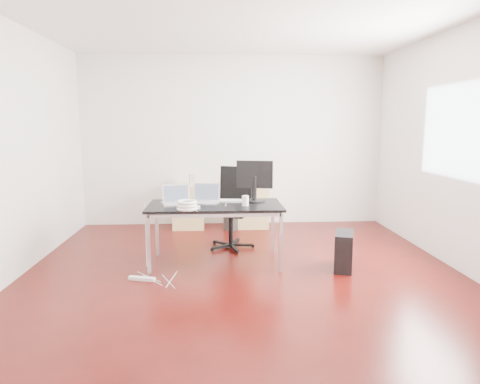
{
  "coord_description": "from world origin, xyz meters",
  "views": [
    {
      "loc": [
        -0.31,
        -4.68,
        1.69
      ],
      "look_at": [
        0.0,
        0.55,
        0.85
      ],
      "focal_mm": 32.0,
      "sensor_mm": 36.0,
      "label": 1
    }
  ],
  "objects": [
    {
      "name": "monitor",
      "position": [
        0.18,
        0.54,
        1.01
      ],
      "size": [
        0.45,
        0.26,
        0.51
      ],
      "rotation": [
        0.0,
        0.0,
        -0.24
      ],
      "color": "black",
      "rests_on": "desk"
    },
    {
      "name": "filing_cabinet_right",
      "position": [
        0.3,
        2.23,
        0.35
      ],
      "size": [
        0.5,
        0.5,
        0.7
      ],
      "primitive_type": "cube",
      "color": "tan",
      "rests_on": "ground"
    },
    {
      "name": "room_shell",
      "position": [
        0.04,
        0.0,
        1.4
      ],
      "size": [
        5.0,
        5.0,
        5.0
      ],
      "color": "#380806",
      "rests_on": "ground"
    },
    {
      "name": "pc_tower",
      "position": [
        1.19,
        0.07,
        0.22
      ],
      "size": [
        0.33,
        0.49,
        0.44
      ],
      "primitive_type": "cube",
      "rotation": [
        0.0,
        0.0,
        -0.32
      ],
      "color": "black",
      "rests_on": "ground"
    },
    {
      "name": "power_strip",
      "position": [
        -1.12,
        -0.17,
        0.02
      ],
      "size": [
        0.31,
        0.14,
        0.04
      ],
      "primitive_type": "cube",
      "rotation": [
        0.0,
        0.0,
        -0.27
      ],
      "color": "white",
      "rests_on": "ground"
    },
    {
      "name": "navy_garment",
      "position": [
        0.32,
        2.21,
        0.74
      ],
      "size": [
        0.34,
        0.29,
        0.09
      ],
      "primitive_type": "cube",
      "rotation": [
        0.0,
        0.0,
        -0.19
      ],
      "color": "black",
      "rests_on": "filing_cabinet_right"
    },
    {
      "name": "wastebasket",
      "position": [
        -0.06,
        2.04,
        0.14
      ],
      "size": [
        0.32,
        0.32,
        0.28
      ],
      "primitive_type": "cylinder",
      "rotation": [
        0.0,
        0.0,
        -0.43
      ],
      "color": "black",
      "rests_on": "ground"
    },
    {
      "name": "desk",
      "position": [
        -0.31,
        0.38,
        0.68
      ],
      "size": [
        1.6,
        0.8,
        0.73
      ],
      "color": "black",
      "rests_on": "ground"
    },
    {
      "name": "keyboard",
      "position": [
        -0.15,
        0.55,
        0.74
      ],
      "size": [
        0.45,
        0.2,
        0.02
      ],
      "primitive_type": "cube",
      "rotation": [
        0.0,
        0.0,
        -0.13
      ],
      "color": "white",
      "rests_on": "desk"
    },
    {
      "name": "cup_brown",
      "position": [
        0.06,
        0.38,
        0.78
      ],
      "size": [
        0.1,
        0.1,
        0.1
      ],
      "primitive_type": "cylinder",
      "rotation": [
        0.0,
        0.0,
        0.4
      ],
      "color": "#54341D",
      "rests_on": "desk"
    },
    {
      "name": "laptop_right",
      "position": [
        -0.42,
        0.48,
        0.79
      ],
      "size": [
        0.37,
        0.31,
        0.23
      ],
      "rotation": [
        0.0,
        0.0,
        -0.19
      ],
      "color": "silver",
      "rests_on": "desk"
    },
    {
      "name": "office_chair",
      "position": [
        -0.06,
        1.09,
        0.61
      ],
      "size": [
        0.62,
        0.64,
        1.08
      ],
      "rotation": [
        0.0,
        0.0,
        -0.39
      ],
      "color": "black",
      "rests_on": "ground"
    },
    {
      "name": "cable_coil",
      "position": [
        -0.62,
        0.06,
        0.78
      ],
      "size": [
        0.24,
        0.24,
        0.11
      ],
      "rotation": [
        0.0,
        0.0,
        -0.05
      ],
      "color": "white",
      "rests_on": "desk"
    },
    {
      "name": "power_adapter",
      "position": [
        -0.52,
        0.12,
        0.74
      ],
      "size": [
        0.07,
        0.07,
        0.03
      ],
      "primitive_type": "cube",
      "rotation": [
        0.0,
        0.0,
        0.02
      ],
      "color": "white",
      "rests_on": "desk"
    },
    {
      "name": "filing_cabinet_left",
      "position": [
        -0.74,
        2.23,
        0.35
      ],
      "size": [
        0.5,
        0.5,
        0.7
      ],
      "primitive_type": "cube",
      "color": "tan",
      "rests_on": "ground"
    },
    {
      "name": "speaker",
      "position": [
        -0.68,
        2.21,
        0.79
      ],
      "size": [
        0.11,
        0.1,
        0.18
      ],
      "primitive_type": "cube",
      "rotation": [
        0.0,
        0.0,
        0.22
      ],
      "color": "#9E9E9E",
      "rests_on": "filing_cabinet_left"
    },
    {
      "name": "laptop_left",
      "position": [
        -0.77,
        0.39,
        0.79
      ],
      "size": [
        0.38,
        0.32,
        0.23
      ],
      "rotation": [
        0.0,
        0.0,
        0.21
      ],
      "color": "silver",
      "rests_on": "desk"
    },
    {
      "name": "cup_white",
      "position": [
        0.05,
        0.27,
        0.79
      ],
      "size": [
        0.09,
        0.09,
        0.12
      ],
      "primitive_type": "cylinder",
      "rotation": [
        0.0,
        0.0,
        -0.13
      ],
      "color": "white",
      "rests_on": "desk"
    }
  ]
}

